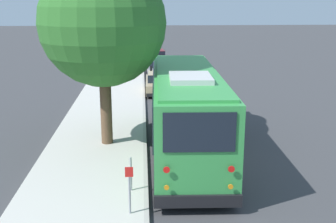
% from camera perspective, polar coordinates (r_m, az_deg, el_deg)
% --- Properties ---
extents(ground_plane, '(160.00, 160.00, 0.00)m').
position_cam_1_polar(ground_plane, '(15.60, 4.65, -6.96)').
color(ground_plane, '#3D3D3F').
extents(sidewalk_slab, '(80.00, 3.86, 0.15)m').
position_cam_1_polar(sidewalk_slab, '(15.55, -10.54, -6.95)').
color(sidewalk_slab, beige).
rests_on(sidewalk_slab, ground).
extents(curb_strip, '(80.00, 0.14, 0.15)m').
position_cam_1_polar(curb_strip, '(15.43, -3.09, -6.89)').
color(curb_strip, '#AAA69D').
rests_on(curb_strip, ground).
extents(shuttle_bus, '(9.96, 2.78, 3.39)m').
position_cam_1_polar(shuttle_bus, '(15.93, 2.48, 0.43)').
color(shuttle_bus, green).
rests_on(shuttle_bus, ground).
extents(parked_sedan_tan, '(4.25, 1.85, 1.28)m').
position_cam_1_polar(parked_sedan_tan, '(27.01, -1.17, 3.90)').
color(parked_sedan_tan, tan).
rests_on(parked_sedan_tan, ground).
extents(parked_sedan_gray, '(4.30, 1.88, 1.31)m').
position_cam_1_polar(parked_sedan_gray, '(32.55, -1.32, 5.86)').
color(parked_sedan_gray, slate).
rests_on(parked_sedan_gray, ground).
extents(parked_sedan_maroon, '(4.47, 1.93, 1.29)m').
position_cam_1_polar(parked_sedan_maroon, '(38.81, -1.62, 7.35)').
color(parked_sedan_maroon, maroon).
rests_on(parked_sedan_maroon, ground).
extents(street_tree, '(4.85, 4.85, 7.94)m').
position_cam_1_polar(street_tree, '(16.56, -8.85, 12.90)').
color(street_tree, brown).
rests_on(street_tree, sidewalk_slab).
extents(sign_post_near, '(0.06, 0.22, 1.36)m').
position_cam_1_polar(sign_post_near, '(11.59, -5.24, -10.50)').
color(sign_post_near, gray).
rests_on(sign_post_near, sidewalk_slab).
extents(sign_post_far, '(0.06, 0.06, 1.08)m').
position_cam_1_polar(sign_post_far, '(12.97, -5.04, -8.41)').
color(sign_post_far, gray).
rests_on(sign_post_far, sidewalk_slab).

